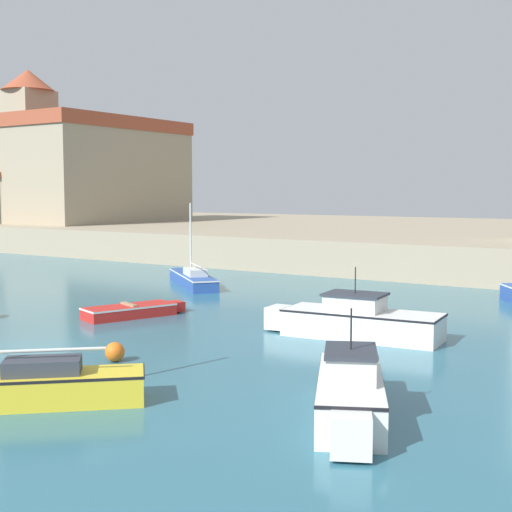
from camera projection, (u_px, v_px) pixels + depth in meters
ground_plane at (40, 353)px, 22.11m from camera, size 200.00×200.00×0.00m
quay_seawall at (461, 240)px, 57.16m from camera, size 120.00×40.00×2.10m
motorboat_white_0 at (350, 392)px, 15.62m from camera, size 3.27×5.08×2.48m
sailboat_yellow_4 at (14, 387)px, 16.56m from camera, size 5.39×5.08×5.46m
sailboat_blue_5 at (193, 278)px, 37.84m from camera, size 6.00×5.19×4.37m
dinghy_red_6 at (132, 310)px, 28.37m from camera, size 2.49×4.31×0.55m
motorboat_white_7 at (356, 320)px, 24.34m from camera, size 6.29×2.43×2.43m
mooring_buoy at (115, 352)px, 20.92m from camera, size 0.58×0.58×0.58m
church at (89, 166)px, 67.30m from camera, size 13.88×17.03×14.44m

